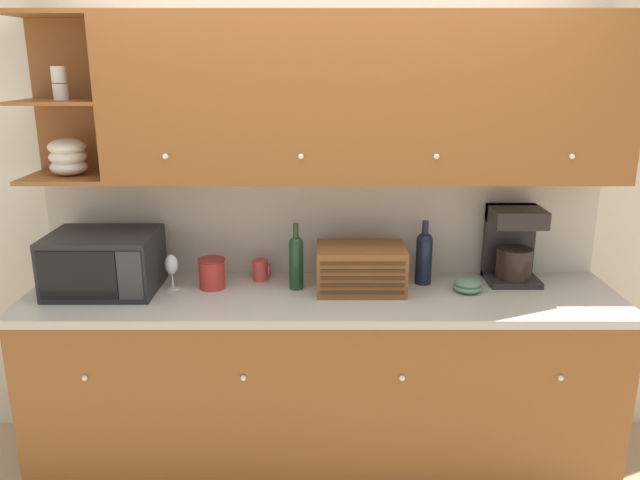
# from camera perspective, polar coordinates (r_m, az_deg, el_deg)

# --- Properties ---
(ground_plane) EXTENTS (24.00, 24.00, 0.00)m
(ground_plane) POSITION_cam_1_polar(r_m,az_deg,el_deg) (3.79, -0.01, -16.36)
(ground_plane) COLOR tan
(wall_back) EXTENTS (5.30, 0.06, 2.60)m
(wall_back) POSITION_cam_1_polar(r_m,az_deg,el_deg) (3.31, -0.02, 3.28)
(wall_back) COLOR beige
(wall_back) RESTS_ON ground_plane
(counter_unit) EXTENTS (2.92, 0.67, 0.93)m
(counter_unit) POSITION_cam_1_polar(r_m,az_deg,el_deg) (3.28, 0.01, -12.48)
(counter_unit) COLOR brown
(counter_unit) RESTS_ON ground_plane
(backsplash_panel) EXTENTS (2.90, 0.01, 0.54)m
(backsplash_panel) POSITION_cam_1_polar(r_m,az_deg,el_deg) (3.30, -0.02, 1.50)
(backsplash_panel) COLOR #B7B2A8
(backsplash_panel) RESTS_ON counter_unit
(upper_cabinets) EXTENTS (2.90, 0.38, 0.78)m
(upper_cabinets) POSITION_cam_1_polar(r_m,az_deg,el_deg) (3.03, 3.19, 12.76)
(upper_cabinets) COLOR brown
(upper_cabinets) RESTS_ON backsplash_panel
(microwave) EXTENTS (0.52, 0.41, 0.29)m
(microwave) POSITION_cam_1_polar(r_m,az_deg,el_deg) (3.25, -19.37, -1.95)
(microwave) COLOR black
(microwave) RESTS_ON counter_unit
(wine_glass) EXTENTS (0.06, 0.06, 0.18)m
(wine_glass) POSITION_cam_1_polar(r_m,az_deg,el_deg) (3.18, -13.65, -2.33)
(wine_glass) COLOR silver
(wine_glass) RESTS_ON counter_unit
(storage_canister) EXTENTS (0.14, 0.14, 0.15)m
(storage_canister) POSITION_cam_1_polar(r_m,az_deg,el_deg) (3.17, -10.07, -3.03)
(storage_canister) COLOR #B22D28
(storage_canister) RESTS_ON counter_unit
(mug) EXTENTS (0.09, 0.08, 0.11)m
(mug) POSITION_cam_1_polar(r_m,az_deg,el_deg) (3.26, -5.64, -2.75)
(mug) COLOR #B73D38
(mug) RESTS_ON counter_unit
(wine_bottle) EXTENTS (0.07, 0.07, 0.34)m
(wine_bottle) POSITION_cam_1_polar(r_m,az_deg,el_deg) (3.10, -2.42, -1.82)
(wine_bottle) COLOR #19381E
(wine_bottle) RESTS_ON counter_unit
(bread_box) EXTENTS (0.43, 0.29, 0.23)m
(bread_box) POSITION_cam_1_polar(r_m,az_deg,el_deg) (3.09, 3.52, -2.60)
(bread_box) COLOR brown
(bread_box) RESTS_ON counter_unit
(second_wine_bottle) EXTENTS (0.08, 0.08, 0.33)m
(second_wine_bottle) POSITION_cam_1_polar(r_m,az_deg,el_deg) (3.21, 9.26, -1.38)
(second_wine_bottle) COLOR black
(second_wine_bottle) RESTS_ON counter_unit
(bowl_stack_on_counter) EXTENTS (0.14, 0.14, 0.07)m
(bowl_stack_on_counter) POSITION_cam_1_polar(r_m,az_deg,el_deg) (3.17, 13.12, -4.02)
(bowl_stack_on_counter) COLOR slate
(bowl_stack_on_counter) RESTS_ON counter_unit
(coffee_maker) EXTENTS (0.26, 0.24, 0.39)m
(coffee_maker) POSITION_cam_1_polar(r_m,az_deg,el_deg) (3.34, 16.99, -0.32)
(coffee_maker) COLOR black
(coffee_maker) RESTS_ON counter_unit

